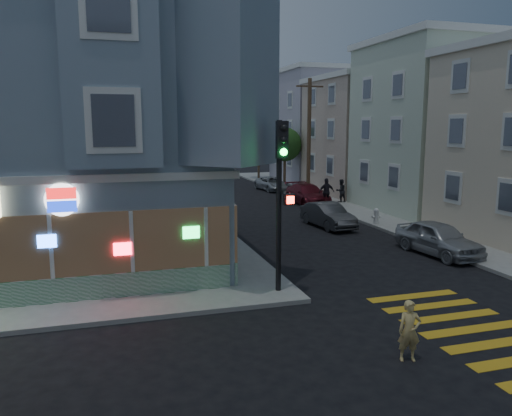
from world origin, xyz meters
name	(u,v)px	position (x,y,z in m)	size (l,w,h in m)	color
ground	(235,340)	(0.00, 0.00, 0.00)	(120.00, 120.00, 0.00)	black
sidewalk_ne	(435,193)	(23.00, 23.00, 0.07)	(24.00, 42.00, 0.15)	gray
corner_building	(32,121)	(-6.00, 10.98, 5.82)	(14.60, 14.60, 11.40)	slate
row_house_b	(461,129)	(19.50, 16.00, 5.40)	(12.00, 8.60, 10.50)	beige
row_house_c	(388,137)	(19.50, 25.00, 4.65)	(12.00, 8.60, 9.00)	tan
row_house_d	(340,128)	(19.50, 34.00, 5.40)	(12.00, 8.60, 10.50)	#A29AA9
utility_pole	(309,136)	(12.00, 24.00, 4.80)	(2.20, 0.30, 9.00)	#4C3826
street_tree_near	(285,145)	(12.20, 30.00, 3.94)	(3.00, 3.00, 5.30)	#4C3826
street_tree_far	(259,142)	(12.20, 38.00, 3.94)	(3.00, 3.00, 5.30)	#4C3826
running_child	(409,331)	(3.73, -2.29, 0.75)	(0.55, 0.36, 1.49)	#D6BC6D
pedestrian_a	(341,191)	(13.00, 20.30, 0.97)	(0.80, 0.62, 1.65)	black
pedestrian_b	(327,192)	(11.30, 19.02, 1.10)	(1.11, 0.46, 1.90)	#232028
parked_car_a	(438,238)	(10.70, 6.04, 0.74)	(1.74, 4.33, 1.48)	#A7AAAE
parked_car_b	(328,215)	(8.60, 12.94, 0.68)	(1.44, 4.12, 1.36)	#37393C
parked_car_c	(307,194)	(10.70, 20.96, 0.72)	(2.00, 4.93, 1.43)	maroon
parked_car_d	(272,184)	(10.70, 28.92, 0.59)	(1.96, 4.25, 1.18)	#A7ACB1
traffic_signal	(281,178)	(2.30, 2.98, 3.96)	(0.68, 0.63, 5.63)	black
fire_hydrant	(376,216)	(11.30, 12.36, 0.62)	(0.51, 0.30, 0.89)	silver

